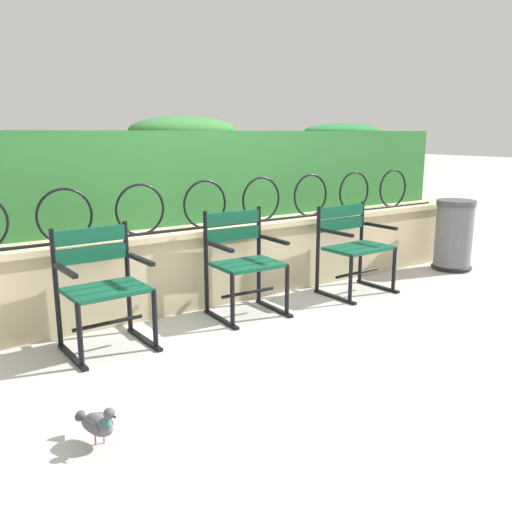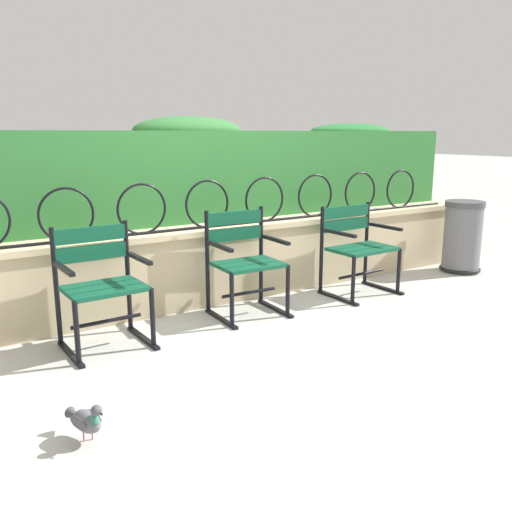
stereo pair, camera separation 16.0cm
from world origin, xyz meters
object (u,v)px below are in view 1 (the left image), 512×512
object	(u,v)px
trash_bin	(454,237)
park_chair_left	(102,284)
pigeon_near_chairs	(98,423)
park_chair_right	(353,245)
park_chair_centre	(243,260)

from	to	relation	value
trash_bin	park_chair_left	bearing A→B (deg)	179.88
trash_bin	pigeon_near_chairs	bearing A→B (deg)	-164.91
park_chair_left	park_chair_right	bearing A→B (deg)	0.15
park_chair_right	pigeon_near_chairs	distance (m)	3.17
trash_bin	park_chair_right	bearing A→B (deg)	179.47
park_chair_left	pigeon_near_chairs	xyz separation A→B (m)	(-0.46, -1.21, -0.35)
park_chair_right	trash_bin	bearing A→B (deg)	-0.53
pigeon_near_chairs	park_chair_centre	bearing A→B (deg)	36.88
pigeon_near_chairs	park_chair_right	bearing A→B (deg)	22.68
park_chair_right	park_chair_left	bearing A→B (deg)	-179.85
park_chair_left	park_chair_right	world-z (taller)	park_chair_left
park_chair_centre	park_chair_left	bearing A→B (deg)	-177.28
park_chair_left	trash_bin	bearing A→B (deg)	-0.12
park_chair_left	park_chair_centre	distance (m)	1.23
pigeon_near_chairs	trash_bin	distance (m)	4.61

